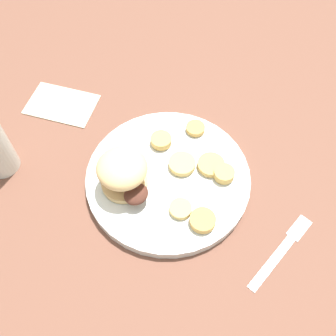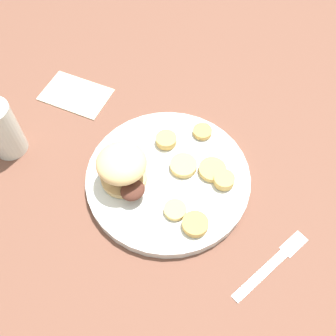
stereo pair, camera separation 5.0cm
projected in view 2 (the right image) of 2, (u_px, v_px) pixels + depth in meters
The scene contains 13 objects.
ground_plane at pixel (168, 181), 0.75m from camera, with size 4.00×4.00×0.00m, color brown.
dinner_plate at pixel (168, 178), 0.74m from camera, with size 0.31×0.31×0.02m.
sandwich at pixel (123, 168), 0.70m from camera, with size 0.09×0.12×0.08m.
potato_round_0 at pixel (175, 210), 0.69m from camera, with size 0.04×0.04×0.01m, color #DBB766.
potato_round_1 at pixel (224, 180), 0.72m from camera, with size 0.04×0.04×0.02m, color tan.
potato_round_2 at pixel (195, 224), 0.67m from camera, with size 0.05×0.05×0.01m, color tan.
potato_round_3 at pixel (202, 132), 0.78m from camera, with size 0.04×0.04×0.01m, color tan.
potato_round_4 at pixel (212, 170), 0.74m from camera, with size 0.05×0.05×0.01m, color tan.
potato_round_5 at pixel (184, 167), 0.74m from camera, with size 0.05×0.05×0.01m, color #DBB766.
potato_round_6 at pixel (166, 140), 0.77m from camera, with size 0.04×0.04×0.01m, color tan.
fork at pixel (272, 265), 0.66m from camera, with size 0.17×0.05×0.00m.
drinking_glass at pixel (2, 130), 0.75m from camera, with size 0.06×0.06×0.12m.
napkin at pixel (76, 94), 0.87m from camera, with size 0.15×0.09×0.01m, color beige.
Camera 2 is at (-0.20, -0.33, 0.65)m, focal length 42.00 mm.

